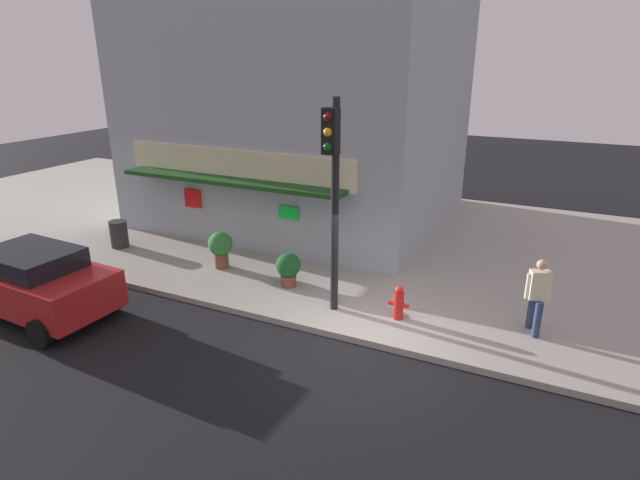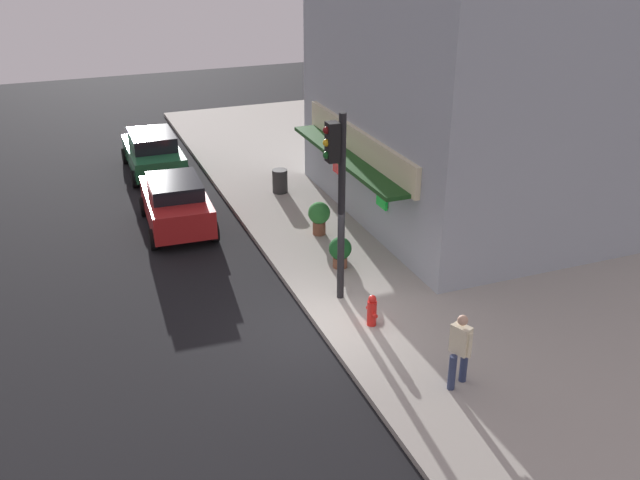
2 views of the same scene
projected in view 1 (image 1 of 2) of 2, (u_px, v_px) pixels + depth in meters
The scene contains 10 objects.
ground_plane at pixel (358, 345), 10.99m from camera, with size 63.98×63.98×0.00m, color black.
sidewalk at pixel (430, 249), 16.23m from camera, with size 42.65×12.39×0.15m, color #A39E93.
corner_building at pixel (304, 102), 18.30m from camera, with size 10.03×9.61×8.21m.
traffic_light at pixel (333, 180), 11.09m from camera, with size 0.32×0.58×4.86m.
fire_hydrant at pixel (399, 303), 11.65m from camera, with size 0.47×0.23×0.81m.
trash_can at pixel (119, 234), 16.04m from camera, with size 0.54×0.54×0.83m, color #2D2D2D.
pedestrian at pixel (538, 294), 10.89m from camera, with size 0.54×0.58×1.69m.
potted_plant_by_doorway at pixel (288, 268), 13.27m from camera, with size 0.64×0.64×0.89m.
potted_plant_by_window at pixel (221, 247), 14.39m from camera, with size 0.68×0.68×1.05m.
parked_car_red at pixel (35, 281), 12.01m from camera, with size 4.01×2.22×1.63m.
Camera 1 is at (3.41, -9.00, 5.82)m, focal length 28.97 mm.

